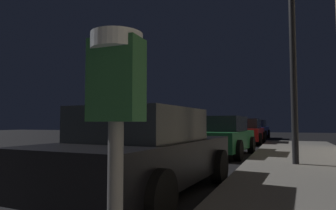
{
  "coord_description": "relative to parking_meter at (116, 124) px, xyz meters",
  "views": [
    {
      "loc": [
        5.04,
        -0.89,
        1.18
      ],
      "look_at": [
        4.18,
        1.31,
        1.32
      ],
      "focal_mm": 31.76,
      "sensor_mm": 36.0,
      "label": 1
    }
  ],
  "objects": [
    {
      "name": "parking_meter",
      "position": [
        0.0,
        0.0,
        0.0
      ],
      "size": [
        0.19,
        0.19,
        1.35
      ],
      "color": "#59595B",
      "rests_on": "sidewalk"
    },
    {
      "name": "car_blue",
      "position": [
        -1.63,
        22.86,
        -0.47
      ],
      "size": [
        2.08,
        4.61,
        1.43
      ],
      "color": "navy",
      "rests_on": "ground"
    },
    {
      "name": "street_lamp",
      "position": [
        0.79,
        7.32,
        2.33
      ],
      "size": [
        0.44,
        0.44,
        5.02
      ],
      "color": "black",
      "rests_on": "sidewalk"
    },
    {
      "name": "car_green",
      "position": [
        -1.63,
        9.91,
        -0.47
      ],
      "size": [
        2.16,
        4.11,
        1.43
      ],
      "color": "#19592D",
      "rests_on": "ground"
    },
    {
      "name": "car_red",
      "position": [
        -1.63,
        16.51,
        -0.46
      ],
      "size": [
        2.17,
        4.03,
        1.43
      ],
      "color": "maroon",
      "rests_on": "ground"
    },
    {
      "name": "car_black",
      "position": [
        -1.63,
        3.6,
        -0.47
      ],
      "size": [
        2.19,
        4.39,
        1.43
      ],
      "color": "black",
      "rests_on": "ground"
    }
  ]
}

